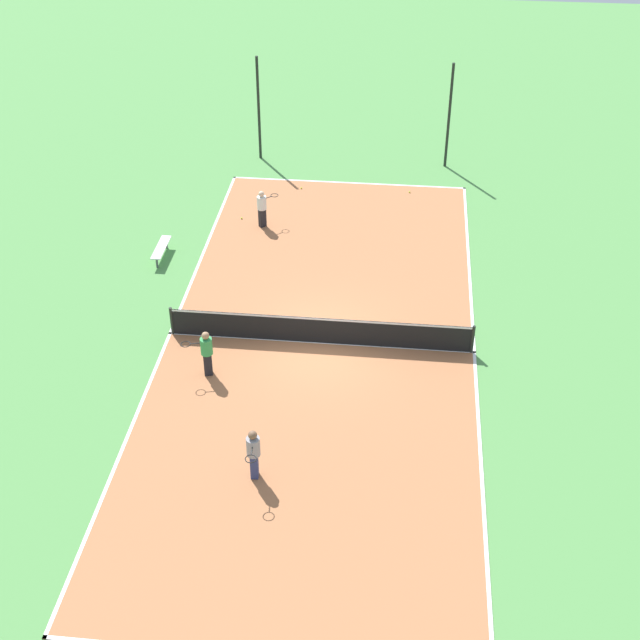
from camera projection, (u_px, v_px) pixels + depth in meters
The scene contains 12 objects.
ground_plane at pixel (320, 343), 28.40m from camera, with size 80.00×80.00×0.00m, color #518E47.
court_surface at pixel (320, 343), 28.39m from camera, with size 9.86×22.92×0.02m.
tennis_net at pixel (320, 330), 28.09m from camera, with size 9.66×0.10×0.99m.
bench at pixel (161, 248), 32.48m from camera, with size 0.36×1.69×0.45m.
player_far_white at pixel (262, 207), 34.11m from camera, with size 0.90×0.88×1.50m.
player_baseline_gray at pixel (253, 451), 23.01m from camera, with size 0.40×0.95×1.58m.
player_far_green at pixel (206, 351), 26.56m from camera, with size 0.98×0.54×1.56m.
tennis_ball_midcourt at pixel (242, 218), 35.05m from camera, with size 0.07×0.07×0.07m, color #CCE033.
tennis_ball_far_baseline at pixel (410, 192), 36.88m from camera, with size 0.07×0.07×0.07m, color #CCE033.
tennis_ball_near_net at pixel (301, 188), 37.18m from camera, with size 0.07×0.07×0.07m, color #CCE033.
fence_post_back_left at pixel (259, 109), 38.42m from camera, with size 0.12×0.12×4.60m.
fence_post_back_right at pixel (449, 116), 37.72m from camera, with size 0.12×0.12×4.60m.
Camera 1 is at (2.38, -22.66, 16.96)m, focal length 50.00 mm.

